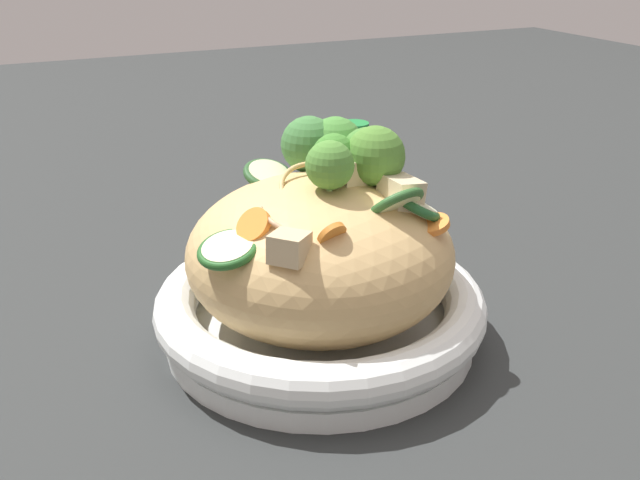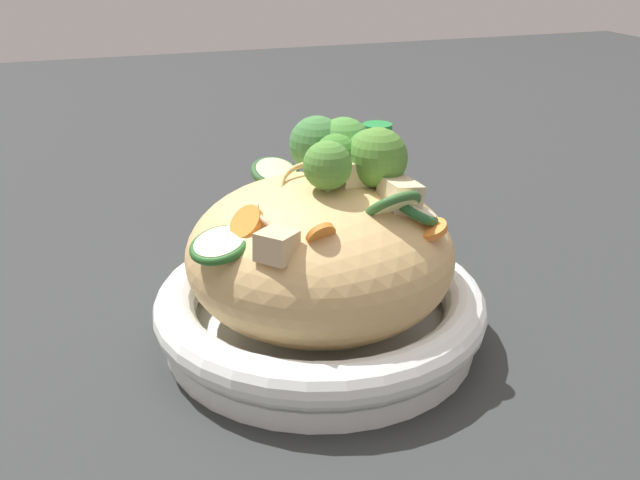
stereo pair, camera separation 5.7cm
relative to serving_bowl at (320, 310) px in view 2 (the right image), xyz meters
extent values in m
plane|color=#2B2E2E|center=(0.00, 0.00, -0.03)|extent=(3.00, 3.00, 0.00)
cylinder|color=white|center=(0.00, 0.00, -0.02)|extent=(0.26, 0.26, 0.02)
torus|color=white|center=(0.00, 0.00, 0.01)|extent=(0.27, 0.27, 0.03)
ellipsoid|color=tan|center=(0.00, 0.00, 0.05)|extent=(0.22, 0.22, 0.12)
torus|color=tan|center=(0.04, 0.01, 0.08)|extent=(0.05, 0.05, 0.02)
torus|color=#DEAF6D|center=(0.00, 0.00, 0.11)|extent=(0.07, 0.06, 0.03)
torus|color=tan|center=(0.03, 0.03, 0.09)|extent=(0.06, 0.07, 0.03)
cone|color=#A0B66F|center=(-0.05, 0.01, 0.11)|extent=(0.03, 0.03, 0.01)
sphere|color=#4E8231|center=(-0.05, 0.01, 0.13)|extent=(0.07, 0.07, 0.05)
cone|color=#9FBB79|center=(-0.05, -0.02, 0.10)|extent=(0.03, 0.03, 0.01)
sphere|color=#458034|center=(-0.05, -0.02, 0.13)|extent=(0.06, 0.06, 0.04)
cone|color=#99BB74|center=(-0.04, -0.05, 0.10)|extent=(0.02, 0.03, 0.02)
sphere|color=#468738|center=(-0.04, -0.05, 0.12)|extent=(0.05, 0.05, 0.05)
cone|color=#A3B675|center=(-0.02, -0.01, 0.11)|extent=(0.02, 0.02, 0.02)
sphere|color=#3F802E|center=(-0.02, -0.01, 0.13)|extent=(0.04, 0.04, 0.03)
cone|color=#9BC46E|center=(0.00, 0.02, 0.11)|extent=(0.02, 0.02, 0.02)
sphere|color=#4D8836|center=(0.00, 0.02, 0.13)|extent=(0.04, 0.04, 0.04)
cone|color=#9BBF6D|center=(-0.02, -0.06, 0.10)|extent=(0.03, 0.03, 0.02)
sphere|color=#407A3D|center=(-0.02, -0.06, 0.12)|extent=(0.05, 0.05, 0.05)
cylinder|color=orange|center=(-0.07, 0.06, 0.09)|extent=(0.03, 0.03, 0.01)
cylinder|color=orange|center=(-0.08, 0.00, 0.09)|extent=(0.02, 0.03, 0.02)
cylinder|color=orange|center=(0.02, 0.07, 0.10)|extent=(0.02, 0.02, 0.02)
cylinder|color=orange|center=(0.07, 0.03, 0.10)|extent=(0.03, 0.03, 0.02)
cylinder|color=beige|center=(-0.06, 0.04, 0.10)|extent=(0.04, 0.04, 0.02)
torus|color=#235C2D|center=(-0.06, 0.04, 0.10)|extent=(0.04, 0.05, 0.03)
cylinder|color=beige|center=(0.09, 0.03, 0.09)|extent=(0.05, 0.05, 0.02)
torus|color=#225821|center=(0.09, 0.03, 0.09)|extent=(0.06, 0.06, 0.02)
cylinder|color=beige|center=(0.02, -0.06, 0.10)|extent=(0.04, 0.04, 0.02)
torus|color=#295429|center=(0.02, -0.06, 0.10)|extent=(0.05, 0.05, 0.02)
cylinder|color=beige|center=(-0.04, 0.05, 0.10)|extent=(0.04, 0.04, 0.03)
torus|color=#2D5D2A|center=(-0.04, 0.05, 0.10)|extent=(0.05, 0.05, 0.04)
cube|color=#D3B888|center=(0.05, 0.06, 0.09)|extent=(0.03, 0.03, 0.02)
cube|color=#CDBA8F|center=(-0.02, 0.00, 0.12)|extent=(0.03, 0.03, 0.03)
cube|color=#CAB992|center=(-0.05, 0.03, 0.11)|extent=(0.03, 0.03, 0.03)
cylinder|color=black|center=(-0.13, -0.19, 0.02)|extent=(0.06, 0.06, 0.10)
cylinder|color=black|center=(-0.13, -0.19, 0.08)|extent=(0.03, 0.03, 0.02)
cylinder|color=#1E7F38|center=(-0.13, -0.19, 0.10)|extent=(0.03, 0.03, 0.01)
camera|label=1|loc=(0.22, 0.48, 0.30)|focal=40.39mm
camera|label=2|loc=(0.17, 0.50, 0.30)|focal=40.39mm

